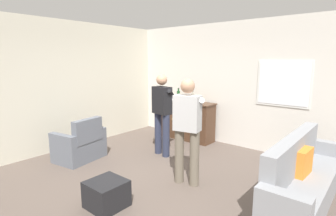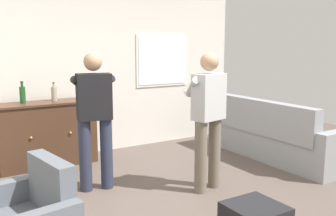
{
  "view_description": "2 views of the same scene",
  "coord_description": "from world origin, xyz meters",
  "px_view_note": "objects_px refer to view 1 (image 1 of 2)",
  "views": [
    {
      "loc": [
        2.76,
        -2.88,
        1.95
      ],
      "look_at": [
        -0.05,
        0.47,
        1.15
      ],
      "focal_mm": 28.0,
      "sensor_mm": 36.0,
      "label": 1
    },
    {
      "loc": [
        -2.26,
        -3.17,
        1.77
      ],
      "look_at": [
        -0.01,
        0.49,
        1.04
      ],
      "focal_mm": 40.0,
      "sensor_mm": 36.0,
      "label": 2
    }
  ],
  "objects_px": {
    "bottle_liquor_amber": "(178,95)",
    "person_standing_right": "(187,127)",
    "ottoman": "(107,194)",
    "person_standing_left": "(162,111)",
    "bottle_wine_green": "(193,98)",
    "couch": "(303,180)",
    "armchair": "(81,145)",
    "sideboard_cabinet": "(187,120)"
  },
  "relations": [
    {
      "from": "bottle_liquor_amber",
      "to": "person_standing_right",
      "type": "distance_m",
      "value": 2.65
    },
    {
      "from": "person_standing_left",
      "to": "bottle_liquor_amber",
      "type": "bearing_deg",
      "value": 114.26
    },
    {
      "from": "couch",
      "to": "ottoman",
      "type": "height_order",
      "value": "couch"
    },
    {
      "from": "armchair",
      "to": "person_standing_right",
      "type": "relative_size",
      "value": 0.58
    },
    {
      "from": "armchair",
      "to": "sideboard_cabinet",
      "type": "distance_m",
      "value": 2.62
    },
    {
      "from": "bottle_liquor_amber",
      "to": "person_standing_left",
      "type": "relative_size",
      "value": 0.19
    },
    {
      "from": "bottle_wine_green",
      "to": "bottle_liquor_amber",
      "type": "bearing_deg",
      "value": -179.7
    },
    {
      "from": "bottle_wine_green",
      "to": "person_standing_right",
      "type": "bearing_deg",
      "value": -57.2
    },
    {
      "from": "armchair",
      "to": "ottoman",
      "type": "distance_m",
      "value": 1.94
    },
    {
      "from": "couch",
      "to": "armchair",
      "type": "relative_size",
      "value": 2.46
    },
    {
      "from": "person_standing_left",
      "to": "person_standing_right",
      "type": "distance_m",
      "value": 1.36
    },
    {
      "from": "bottle_liquor_amber",
      "to": "ottoman",
      "type": "bearing_deg",
      "value": -68.14
    },
    {
      "from": "couch",
      "to": "bottle_liquor_amber",
      "type": "xyz_separation_m",
      "value": [
        -3.31,
        1.48,
        0.73
      ]
    },
    {
      "from": "ottoman",
      "to": "person_standing_left",
      "type": "xyz_separation_m",
      "value": [
        -0.73,
        1.98,
        0.76
      ]
    },
    {
      "from": "bottle_wine_green",
      "to": "person_standing_left",
      "type": "distance_m",
      "value": 1.29
    },
    {
      "from": "ottoman",
      "to": "person_standing_left",
      "type": "relative_size",
      "value": 0.28
    },
    {
      "from": "couch",
      "to": "bottle_wine_green",
      "type": "bearing_deg",
      "value": 152.71
    },
    {
      "from": "ottoman",
      "to": "person_standing_right",
      "type": "xyz_separation_m",
      "value": [
        0.42,
        1.25,
        0.76
      ]
    },
    {
      "from": "person_standing_left",
      "to": "armchair",
      "type": "bearing_deg",
      "value": -130.4
    },
    {
      "from": "sideboard_cabinet",
      "to": "person_standing_right",
      "type": "distance_m",
      "value": 2.47
    },
    {
      "from": "bottle_liquor_amber",
      "to": "ottoman",
      "type": "relative_size",
      "value": 0.66
    },
    {
      "from": "bottle_liquor_amber",
      "to": "ottoman",
      "type": "xyz_separation_m",
      "value": [
        1.31,
        -3.25,
        -0.9
      ]
    },
    {
      "from": "armchair",
      "to": "bottle_liquor_amber",
      "type": "bearing_deg",
      "value": 78.99
    },
    {
      "from": "sideboard_cabinet",
      "to": "ottoman",
      "type": "xyz_separation_m",
      "value": [
        1.0,
        -3.22,
        -0.3
      ]
    },
    {
      "from": "bottle_wine_green",
      "to": "armchair",
      "type": "bearing_deg",
      "value": -110.19
    },
    {
      "from": "armchair",
      "to": "person_standing_left",
      "type": "xyz_separation_m",
      "value": [
        1.07,
        1.25,
        0.65
      ]
    },
    {
      "from": "couch",
      "to": "bottle_wine_green",
      "type": "xyz_separation_m",
      "value": [
        -2.87,
        1.48,
        0.71
      ]
    },
    {
      "from": "bottle_wine_green",
      "to": "person_standing_left",
      "type": "height_order",
      "value": "person_standing_left"
    },
    {
      "from": "couch",
      "to": "armchair",
      "type": "xyz_separation_m",
      "value": [
        -3.8,
        -1.05,
        -0.06
      ]
    },
    {
      "from": "bottle_wine_green",
      "to": "ottoman",
      "type": "height_order",
      "value": "bottle_wine_green"
    },
    {
      "from": "couch",
      "to": "bottle_wine_green",
      "type": "relative_size",
      "value": 8.63
    },
    {
      "from": "ottoman",
      "to": "person_standing_left",
      "type": "height_order",
      "value": "person_standing_left"
    },
    {
      "from": "ottoman",
      "to": "person_standing_right",
      "type": "height_order",
      "value": "person_standing_right"
    },
    {
      "from": "person_standing_left",
      "to": "person_standing_right",
      "type": "height_order",
      "value": "same"
    },
    {
      "from": "bottle_wine_green",
      "to": "bottle_liquor_amber",
      "type": "height_order",
      "value": "bottle_liquor_amber"
    },
    {
      "from": "couch",
      "to": "armchair",
      "type": "distance_m",
      "value": 3.94
    },
    {
      "from": "couch",
      "to": "ottoman",
      "type": "bearing_deg",
      "value": -138.43
    },
    {
      "from": "couch",
      "to": "person_standing_right",
      "type": "bearing_deg",
      "value": -161.72
    },
    {
      "from": "sideboard_cabinet",
      "to": "person_standing_left",
      "type": "distance_m",
      "value": 1.35
    },
    {
      "from": "armchair",
      "to": "person_standing_right",
      "type": "bearing_deg",
      "value": 13.36
    },
    {
      "from": "ottoman",
      "to": "bottle_wine_green",
      "type": "bearing_deg",
      "value": 104.91
    },
    {
      "from": "ottoman",
      "to": "person_standing_left",
      "type": "distance_m",
      "value": 2.24
    }
  ]
}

